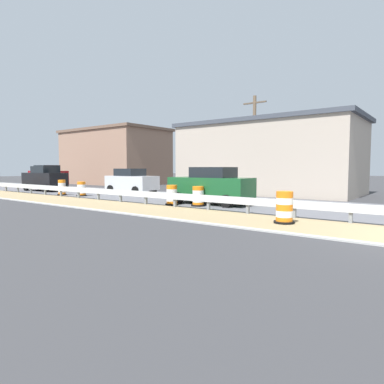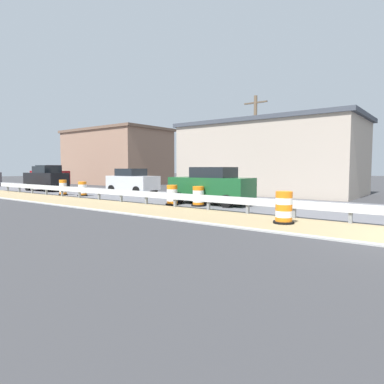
% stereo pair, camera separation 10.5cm
% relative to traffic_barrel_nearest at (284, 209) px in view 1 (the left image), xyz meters
% --- Properties ---
extents(guardrail_median, '(0.18, 57.55, 0.71)m').
position_rel_traffic_barrel_nearest_xyz_m(guardrail_median, '(1.39, -2.92, -0.00)').
color(guardrail_median, silver).
rests_on(guardrail_median, ground).
extents(traffic_barrel_nearest, '(0.74, 0.74, 1.15)m').
position_rel_traffic_barrel_nearest_xyz_m(traffic_barrel_nearest, '(0.00, 0.00, 0.00)').
color(traffic_barrel_nearest, orange).
rests_on(traffic_barrel_nearest, ground).
extents(traffic_barrel_close, '(0.73, 0.73, 1.02)m').
position_rel_traffic_barrel_nearest_xyz_m(traffic_barrel_close, '(2.49, 5.63, -0.06)').
color(traffic_barrel_close, orange).
rests_on(traffic_barrel_close, ground).
extents(traffic_barrel_mid, '(0.70, 0.70, 1.07)m').
position_rel_traffic_barrel_nearest_xyz_m(traffic_barrel_mid, '(2.01, 7.01, -0.04)').
color(traffic_barrel_mid, orange).
rests_on(traffic_barrel_mid, ground).
extents(traffic_barrel_far, '(0.63, 0.63, 1.11)m').
position_rel_traffic_barrel_nearest_xyz_m(traffic_barrel_far, '(2.08, 17.50, -0.02)').
color(traffic_barrel_far, orange).
rests_on(traffic_barrel_far, ground).
extents(traffic_barrel_farther, '(0.71, 0.71, 1.01)m').
position_rel_traffic_barrel_nearest_xyz_m(traffic_barrel_farther, '(2.49, 15.74, -0.07)').
color(traffic_barrel_farther, orange).
rests_on(traffic_barrel_farther, ground).
extents(car_trailing_near_lane, '(2.03, 4.19, 1.91)m').
position_rel_traffic_barrel_nearest_xyz_m(car_trailing_near_lane, '(6.19, 14.69, 0.44)').
color(car_trailing_near_lane, silver).
rests_on(car_trailing_near_lane, ground).
extents(car_trailing_far_lane, '(1.99, 4.66, 2.01)m').
position_rel_traffic_barrel_nearest_xyz_m(car_trailing_far_lane, '(3.62, 5.61, 0.49)').
color(car_trailing_far_lane, '#195128').
rests_on(car_trailing_far_lane, ground).
extents(car_distant_a, '(2.19, 4.14, 2.22)m').
position_rel_traffic_barrel_nearest_xyz_m(car_distant_a, '(6.54, 27.19, 0.59)').
color(car_distant_a, maroon).
rests_on(car_distant_a, ground).
extents(car_distant_b, '(1.99, 4.40, 2.10)m').
position_rel_traffic_barrel_nearest_xyz_m(car_distant_b, '(3.71, 22.74, 0.53)').
color(car_distant_b, black).
rests_on(car_distant_b, ground).
extents(roadside_shop_near, '(7.05, 13.64, 5.52)m').
position_rel_traffic_barrel_nearest_xyz_m(roadside_shop_near, '(12.98, 6.57, 2.25)').
color(roadside_shop_near, '#AD9E8E').
rests_on(roadside_shop_near, ground).
extents(roadside_shop_far, '(7.60, 12.99, 6.56)m').
position_rel_traffic_barrel_nearest_xyz_m(roadside_shop_far, '(15.70, 27.98, 2.77)').
color(roadside_shop_far, '#93705B').
rests_on(roadside_shop_far, ground).
extents(utility_pole_near, '(0.24, 1.80, 7.15)m').
position_rel_traffic_barrel_nearest_xyz_m(utility_pole_near, '(10.88, 6.73, 3.21)').
color(utility_pole_near, brown).
rests_on(utility_pole_near, ground).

